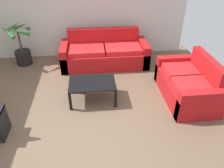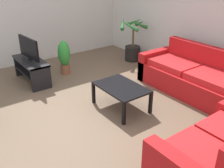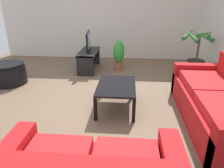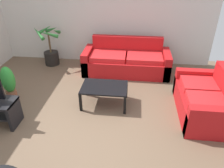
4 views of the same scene
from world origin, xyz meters
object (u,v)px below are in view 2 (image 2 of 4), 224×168
at_px(couch_main, 194,78).
at_px(couch_loveseat, 220,158).
at_px(coffee_table, 121,89).
at_px(potted_palm, 133,45).
at_px(potted_plant_small, 64,56).
at_px(tv, 29,48).
at_px(tv_stand, 31,68).

bearing_deg(couch_main, couch_loveseat, -45.65).
xyz_separation_m(coffee_table, potted_palm, (-1.81, 1.81, 0.04)).
bearing_deg(coffee_table, potted_plant_small, -178.08).
distance_m(couch_main, tv, 3.44).
xyz_separation_m(tv_stand, potted_plant_small, (0.01, 0.78, 0.10)).
relative_size(couch_loveseat, potted_plant_small, 1.99).
distance_m(tv_stand, coffee_table, 2.22).
bearing_deg(potted_plant_small, coffee_table, 1.92).
relative_size(couch_main, potted_palm, 2.00).
bearing_deg(couch_loveseat, coffee_table, 176.92).
bearing_deg(potted_plant_small, couch_loveseat, -0.55).
distance_m(tv, coffee_table, 2.25).
relative_size(tv, potted_plant_small, 1.00).
bearing_deg(couch_main, potted_palm, 173.33).
xyz_separation_m(tv, potted_plant_small, (0.01, 0.78, -0.33)).
xyz_separation_m(couch_loveseat, potted_plant_small, (-4.02, 0.04, 0.13)).
xyz_separation_m(potted_palm, potted_plant_small, (-0.23, -1.88, 0.01)).
bearing_deg(coffee_table, potted_palm, 135.06).
height_order(couch_main, potted_palm, potted_palm).
relative_size(couch_main, coffee_table, 2.41).
relative_size(couch_loveseat, tv_stand, 1.43).
bearing_deg(couch_loveseat, potted_palm, 153.26).
xyz_separation_m(tv, potted_palm, (0.24, 2.66, -0.35)).
bearing_deg(coffee_table, couch_loveseat, -3.08).
distance_m(couch_main, tv_stand, 3.41).
distance_m(couch_main, potted_palm, 2.19).
height_order(tv, potted_plant_small, tv).
xyz_separation_m(couch_main, coffee_table, (-0.37, -1.55, 0.07)).
height_order(couch_main, tv_stand, couch_main).
bearing_deg(potted_palm, potted_plant_small, -96.86).
bearing_deg(potted_palm, tv, -95.16).
height_order(potted_palm, potted_plant_small, potted_palm).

